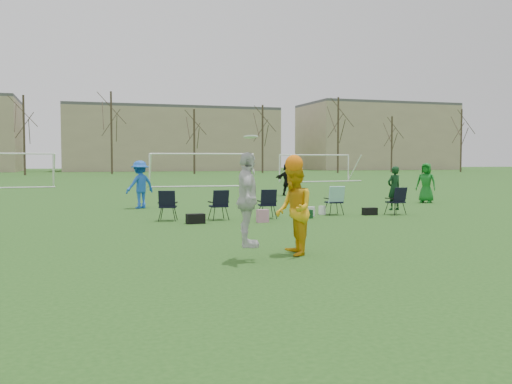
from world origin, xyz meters
name	(u,v)px	position (x,y,z in m)	size (l,w,h in m)	color
ground	(339,260)	(0.00, 0.00, 0.00)	(260.00, 260.00, 0.00)	#214D18
fielder_blue	(140,185)	(-2.37, 13.21, 0.95)	(1.23, 0.71, 1.90)	blue
fielder_green_far	(426,183)	(10.31, 12.36, 0.90)	(0.88, 0.57, 1.80)	#12681D
fielder_black	(288,179)	(6.21, 19.15, 0.91)	(1.69, 0.54, 1.82)	black
center_contest	(275,205)	(-1.07, 0.69, 1.05)	(1.84, 1.44, 2.40)	silver
sideline_setup	(298,202)	(2.36, 8.03, 0.52)	(8.73, 2.07, 1.71)	#0D3216
goal_mid	(199,160)	(4.00, 32.00, 1.92)	(7.40, 0.63, 2.46)	white
goal_right	(315,160)	(16.00, 38.00, 1.92)	(7.35, 1.14, 2.46)	white
tree_line	(114,137)	(0.24, 69.85, 5.09)	(110.28, 3.28, 11.40)	#382B21
building_row	(141,138)	(6.73, 96.00, 5.99)	(126.00, 16.00, 13.00)	tan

